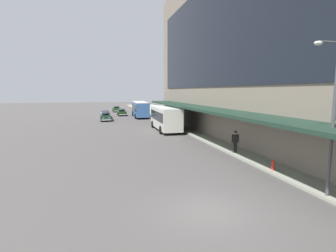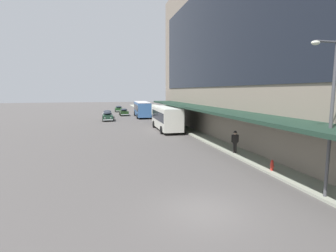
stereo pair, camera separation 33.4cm
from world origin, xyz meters
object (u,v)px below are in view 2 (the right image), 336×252
at_px(transit_bus_kerbside_front, 166,117).
at_px(sedan_second_near, 119,109).
at_px(transit_bus_kerbside_rear, 142,108).
at_px(street_lamp, 329,109).
at_px(pedestrian_at_kerb, 235,141).
at_px(sedan_trailing_near, 108,116).
at_px(sedan_trailing_mid, 124,112).
at_px(fire_hydrant, 272,165).
at_px(sedan_far_back, 107,114).

xyz_separation_m(transit_bus_kerbside_front, sedan_second_near, (-4.17, 34.76, -1.06)).
height_order(transit_bus_kerbside_rear, street_lamp, street_lamp).
relative_size(sedan_second_near, pedestrian_at_kerb, 2.72).
distance_m(sedan_trailing_near, sedan_trailing_mid, 10.13).
height_order(transit_bus_kerbside_rear, sedan_trailing_mid, transit_bus_kerbside_rear).
bearing_deg(sedan_trailing_near, pedestrian_at_kerb, -71.34).
distance_m(transit_bus_kerbside_front, sedan_trailing_near, 16.07).
bearing_deg(sedan_trailing_mid, fire_hydrant, -82.06).
bearing_deg(sedan_far_back, sedan_trailing_near, -90.69).
relative_size(transit_bus_kerbside_front, sedan_trailing_near, 2.05).
distance_m(transit_bus_kerbside_rear, sedan_far_back, 7.03).
relative_size(pedestrian_at_kerb, street_lamp, 0.25).
bearing_deg(pedestrian_at_kerb, sedan_trailing_mid, 99.02).
distance_m(transit_bus_kerbside_front, pedestrian_at_kerb, 14.89).
bearing_deg(transit_bus_kerbside_front, sedan_second_near, 96.84).
height_order(pedestrian_at_kerb, street_lamp, street_lamp).
bearing_deg(sedan_second_near, sedan_trailing_near, -99.07).
xyz_separation_m(transit_bus_kerbside_rear, sedan_second_near, (-3.72, 15.86, -1.04)).
xyz_separation_m(sedan_trailing_near, sedan_trailing_mid, (3.67, 9.44, -0.04)).
distance_m(transit_bus_kerbside_rear, street_lamp, 43.19).
height_order(sedan_trailing_near, sedan_far_back, sedan_trailing_near).
distance_m(sedan_trailing_mid, sedan_far_back, 5.58).
height_order(pedestrian_at_kerb, fire_hydrant, pedestrian_at_kerb).
bearing_deg(sedan_trailing_near, transit_bus_kerbside_rear, 33.87).
height_order(sedan_trailing_mid, sedan_second_near, sedan_trailing_mid).
relative_size(sedan_far_back, pedestrian_at_kerb, 2.45).
bearing_deg(sedan_far_back, fire_hydrant, -76.13).
bearing_deg(sedan_far_back, sedan_second_near, 78.17).
relative_size(sedan_trailing_mid, sedan_far_back, 0.98).
bearing_deg(transit_bus_kerbside_rear, sedan_far_back, 175.92).
xyz_separation_m(sedan_trailing_near, sedan_second_near, (3.28, 20.55, -0.04)).
relative_size(transit_bus_kerbside_rear, street_lamp, 1.31).
bearing_deg(sedan_trailing_mid, street_lamp, -83.13).
bearing_deg(sedan_trailing_near, street_lamp, -76.18).
xyz_separation_m(sedan_trailing_near, street_lamp, (9.43, -38.34, 3.66)).
xyz_separation_m(sedan_trailing_mid, street_lamp, (5.76, -47.79, 3.70)).
distance_m(transit_bus_kerbside_rear, sedan_trailing_near, 8.49).
xyz_separation_m(sedan_second_near, sedan_far_back, (-3.22, -15.36, -0.00)).
bearing_deg(sedan_far_back, pedestrian_at_kerb, -74.12).
xyz_separation_m(sedan_second_near, fire_hydrant, (6.45, -54.51, -0.27)).
relative_size(sedan_trailing_near, sedan_trailing_mid, 1.01).
bearing_deg(pedestrian_at_kerb, fire_hydrant, -90.35).
distance_m(sedan_trailing_near, pedestrian_at_kerb, 30.51).
distance_m(sedan_second_near, pedestrian_at_kerb, 49.88).
xyz_separation_m(sedan_trailing_mid, sedan_second_near, (-0.39, 11.11, -0.01)).
bearing_deg(transit_bus_kerbside_front, pedestrian_at_kerb, -81.08).
bearing_deg(sedan_far_back, street_lamp, -77.85).
distance_m(street_lamp, fire_hydrant, 5.92).
bearing_deg(sedan_trailing_mid, sedan_second_near, 92.02).
relative_size(transit_bus_kerbside_rear, fire_hydrant, 13.99).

